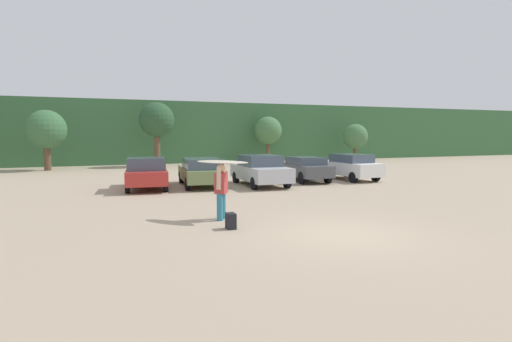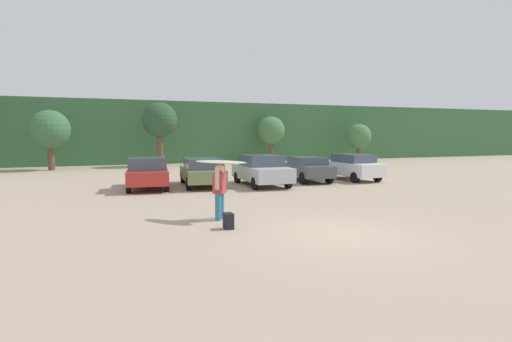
# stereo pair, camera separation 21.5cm
# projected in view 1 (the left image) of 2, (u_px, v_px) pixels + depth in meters

# --- Properties ---
(ground_plane) EXTENTS (120.00, 120.00, 0.00)m
(ground_plane) POSITION_uv_depth(u_px,v_px,m) (343.00, 234.00, 10.78)
(ground_plane) COLOR tan
(hillside_ridge) EXTENTS (108.00, 12.00, 5.68)m
(hillside_ridge) POSITION_uv_depth(u_px,v_px,m) (160.00, 133.00, 41.98)
(hillside_ridge) COLOR #38663D
(hillside_ridge) RESTS_ON ground_plane
(tree_far_left) EXTENTS (2.86, 2.86, 4.46)m
(tree_far_left) POSITION_uv_depth(u_px,v_px,m) (46.00, 130.00, 29.58)
(tree_far_left) COLOR brown
(tree_far_left) RESTS_ON ground_plane
(tree_center_left) EXTENTS (2.86, 2.86, 5.29)m
(tree_center_left) POSITION_uv_depth(u_px,v_px,m) (157.00, 120.00, 33.16)
(tree_center_left) COLOR brown
(tree_center_left) RESTS_ON ground_plane
(tree_center) EXTENTS (2.61, 2.61, 4.32)m
(tree_center) POSITION_uv_depth(u_px,v_px,m) (268.00, 131.00, 37.96)
(tree_center) COLOR brown
(tree_center) RESTS_ON ground_plane
(tree_ridge_back) EXTENTS (2.48, 2.48, 3.69)m
(tree_ridge_back) POSITION_uv_depth(u_px,v_px,m) (355.00, 137.00, 40.24)
(tree_ridge_back) COLOR brown
(tree_ridge_back) RESTS_ON ground_plane
(parked_car_red) EXTENTS (2.29, 4.33, 1.55)m
(parked_car_red) POSITION_uv_depth(u_px,v_px,m) (146.00, 173.00, 19.65)
(parked_car_red) COLOR #B72D28
(parked_car_red) RESTS_ON ground_plane
(parked_car_olive_green) EXTENTS (2.26, 4.72, 1.46)m
(parked_car_olive_green) POSITION_uv_depth(u_px,v_px,m) (201.00, 171.00, 20.68)
(parked_car_olive_green) COLOR #6B7F4C
(parked_car_olive_green) RESTS_ON ground_plane
(parked_car_silver) EXTENTS (2.00, 4.46, 1.59)m
(parked_car_silver) POSITION_uv_depth(u_px,v_px,m) (260.00, 170.00, 21.05)
(parked_car_silver) COLOR silver
(parked_car_silver) RESTS_ON ground_plane
(parked_car_dark_gray) EXTENTS (1.94, 4.17, 1.38)m
(parked_car_dark_gray) POSITION_uv_depth(u_px,v_px,m) (305.00, 168.00, 22.98)
(parked_car_dark_gray) COLOR #4C4F54
(parked_car_dark_gray) RESTS_ON ground_plane
(parked_car_white) EXTENTS (1.98, 4.09, 1.51)m
(parked_car_white) POSITION_uv_depth(u_px,v_px,m) (350.00, 166.00, 23.68)
(parked_car_white) COLOR white
(parked_car_white) RESTS_ON ground_plane
(person_adult) EXTENTS (0.50, 0.62, 1.74)m
(person_adult) POSITION_uv_depth(u_px,v_px,m) (221.00, 188.00, 12.58)
(person_adult) COLOR teal
(person_adult) RESTS_ON ground_plane
(surfboard_cream) EXTENTS (1.62, 1.70, 0.11)m
(surfboard_cream) POSITION_uv_depth(u_px,v_px,m) (222.00, 162.00, 12.55)
(surfboard_cream) COLOR beige
(backpack_dropped) EXTENTS (0.24, 0.34, 0.45)m
(backpack_dropped) POSITION_uv_depth(u_px,v_px,m) (231.00, 221.00, 11.40)
(backpack_dropped) COLOR black
(backpack_dropped) RESTS_ON ground_plane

